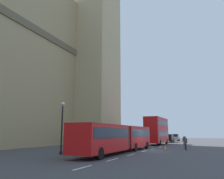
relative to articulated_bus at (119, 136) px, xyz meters
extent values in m
plane|color=#424244|center=(4.05, -1.99, -1.75)|extent=(160.00, 160.00, 0.00)
cube|color=silver|center=(-11.12, -1.99, -1.74)|extent=(2.20, 0.16, 0.01)
cube|color=silver|center=(-6.52, -1.99, -1.74)|extent=(2.20, 0.16, 0.01)
cube|color=silver|center=(-1.92, -1.99, -1.74)|extent=(2.20, 0.16, 0.01)
cube|color=silver|center=(2.68, -1.99, -1.74)|extent=(2.20, 0.16, 0.01)
cube|color=silver|center=(7.28, -1.99, -1.74)|extent=(2.20, 0.16, 0.01)
cube|color=silver|center=(11.88, -1.99, -1.74)|extent=(2.20, 0.16, 0.01)
cube|color=tan|center=(18.86, 14.01, 24.03)|extent=(9.91, 9.91, 51.55)
cube|color=red|center=(4.54, 0.01, -0.10)|extent=(8.19, 2.50, 2.50)
cube|color=#1E232D|center=(4.54, 0.01, 0.35)|extent=(7.54, 2.54, 0.90)
cube|color=red|center=(-4.55, 0.01, -0.10)|extent=(8.19, 2.50, 2.50)
cube|color=#1E232D|center=(-4.55, 0.01, 0.35)|extent=(7.54, 2.54, 0.90)
cylinder|color=#2D2D2D|center=(0.00, 0.01, -0.10)|extent=(2.38, 2.38, 2.25)
cylinder|color=black|center=(7.16, -1.12, -1.25)|extent=(1.00, 0.30, 1.00)
cylinder|color=black|center=(2.08, -1.12, -1.25)|extent=(1.00, 0.30, 1.00)
cylinder|color=black|center=(-7.01, -1.12, -1.25)|extent=(1.00, 0.30, 1.00)
cube|color=red|center=(18.95, 0.01, -0.15)|extent=(9.81, 2.50, 2.40)
cube|color=#1E232D|center=(18.95, 0.01, 0.20)|extent=(8.83, 2.54, 0.84)
cube|color=red|center=(18.95, 0.01, 2.10)|extent=(9.62, 2.50, 2.10)
cube|color=#1E232D|center=(18.95, 0.01, 2.20)|extent=(8.83, 2.54, 0.84)
cylinder|color=black|center=(22.09, -1.12, -1.25)|extent=(1.00, 0.30, 1.00)
cylinder|color=black|center=(15.81, -1.12, -1.25)|extent=(1.00, 0.30, 1.00)
cube|color=black|center=(30.09, -0.26, -1.05)|extent=(4.40, 1.80, 0.90)
cube|color=black|center=(29.89, -0.26, -0.25)|extent=(2.46, 1.66, 0.70)
cylinder|color=black|center=(31.50, -1.07, -1.43)|extent=(0.64, 0.30, 0.64)
cylinder|color=black|center=(28.68, -1.07, -1.43)|extent=(0.64, 0.30, 0.64)
cube|color=gray|center=(40.58, -0.13, -1.05)|extent=(4.40, 1.80, 0.90)
cube|color=black|center=(40.38, -0.13, -0.25)|extent=(2.46, 1.66, 0.70)
cylinder|color=black|center=(41.98, -0.94, -1.43)|extent=(0.64, 0.30, 0.64)
cylinder|color=black|center=(39.17, -0.94, -1.43)|extent=(0.64, 0.30, 0.64)
cube|color=black|center=(4.52, -4.14, -1.73)|extent=(0.36, 0.36, 0.03)
cone|color=orange|center=(4.52, -4.14, -1.44)|extent=(0.28, 0.28, 0.55)
cylinder|color=white|center=(4.52, -4.14, -1.41)|extent=(0.17, 0.17, 0.08)
cube|color=black|center=(6.61, -3.73, -1.73)|extent=(0.36, 0.36, 0.03)
cone|color=orange|center=(6.61, -3.73, -1.44)|extent=(0.28, 0.28, 0.55)
cylinder|color=white|center=(6.61, -3.73, -1.41)|extent=(0.17, 0.17, 0.08)
cylinder|color=black|center=(-4.40, 4.51, -1.60)|extent=(0.32, 0.32, 0.30)
cylinder|color=black|center=(-4.40, 4.51, 0.65)|extent=(0.16, 0.16, 4.80)
sphere|color=beige|center=(-4.40, 4.51, 3.30)|extent=(0.44, 0.44, 0.44)
cylinder|color=#262D4C|center=(6.79, -6.23, -1.32)|extent=(0.16, 0.16, 0.86)
cylinder|color=#262D4C|center=(6.62, -6.32, -1.32)|extent=(0.16, 0.16, 0.86)
cube|color=#3F3F47|center=(6.70, -6.28, -0.59)|extent=(0.39, 0.47, 0.60)
sphere|color=#936B4C|center=(6.70, -6.28, -0.17)|extent=(0.22, 0.22, 0.22)
cylinder|color=#726651|center=(11.40, -5.56, -1.32)|extent=(0.16, 0.16, 0.86)
cylinder|color=#726651|center=(11.59, -5.65, -1.32)|extent=(0.16, 0.16, 0.86)
cube|color=#BF383F|center=(11.49, -5.61, -0.59)|extent=(0.38, 0.46, 0.60)
sphere|color=#936B4C|center=(11.49, -5.61, -0.17)|extent=(0.22, 0.22, 0.22)
camera|label=1|loc=(-23.77, -9.48, 0.34)|focal=36.44mm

